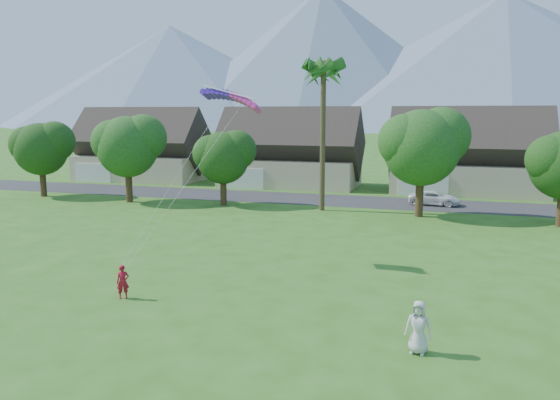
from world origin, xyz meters
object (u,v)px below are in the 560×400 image
at_px(kite_flyer, 123,282).
at_px(parked_car, 434,198).
at_px(parafoil_kite, 232,96).
at_px(watcher, 419,327).

bearing_deg(kite_flyer, parked_car, 32.21).
relative_size(kite_flyer, parafoil_kite, 0.46).
relative_size(watcher, parked_car, 0.41).
bearing_deg(parked_car, parafoil_kite, 161.02).
bearing_deg(watcher, kite_flyer, 179.59).
height_order(kite_flyer, parafoil_kite, parafoil_kite).
bearing_deg(watcher, parafoil_kite, 146.04).
relative_size(kite_flyer, parked_car, 0.34).
bearing_deg(parafoil_kite, kite_flyer, -104.03).
height_order(parked_car, parafoil_kite, parafoil_kite).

